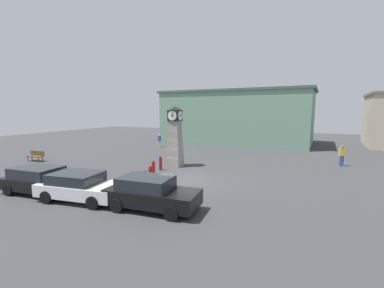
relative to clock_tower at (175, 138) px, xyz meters
name	(u,v)px	position (x,y,z in m)	size (l,w,h in m)	color
ground_plane	(185,180)	(2.59, -3.56, -2.30)	(83.08, 83.08, 0.00)	#38383A
clock_tower	(175,138)	(0.00, 0.00, 0.00)	(1.24, 1.19, 4.85)	gray
bollard_near_tower	(145,178)	(0.90, -5.67, -1.81)	(0.28, 0.28, 0.97)	#333338
bollard_mid_row	(150,173)	(0.49, -4.44, -1.80)	(0.29, 0.29, 0.98)	maroon
bollard_far_row	(153,167)	(-0.13, -3.11, -1.79)	(0.24, 0.24, 1.01)	maroon
bollard_end_row	(160,163)	(-0.35, -1.78, -1.75)	(0.25, 0.25, 1.09)	maroon
car_navy_sedan	(41,180)	(-3.52, -9.18, -1.55)	(4.65, 2.30, 1.46)	black
car_near_tower	(80,186)	(-0.69, -9.06, -1.57)	(4.54, 2.54, 1.40)	silver
car_by_building	(151,193)	(3.28, -8.66, -1.53)	(4.45, 2.20, 1.52)	black
bench	(36,155)	(-12.36, -3.35, -1.78)	(1.64, 0.65, 0.90)	brown
pedestrian_near_bench	(342,154)	(12.43, 5.48, -1.31)	(0.45, 0.35, 1.72)	#264CA5
pedestrian_crossing_lot	(159,140)	(-6.79, 8.67, -1.39)	(0.46, 0.39, 1.61)	gold
warehouse_blue_far	(237,117)	(0.50, 17.83, 1.30)	(20.89, 11.16, 7.19)	gray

